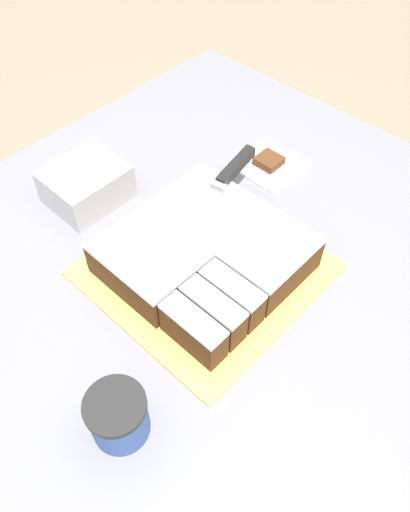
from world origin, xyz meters
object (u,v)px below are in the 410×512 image
(knife, at_px, (225,178))
(brownie, at_px, (269,161))
(storage_box, at_px, (87,185))
(coffee_cup, at_px, (118,416))
(cake, at_px, (205,254))
(cake_board, at_px, (205,269))

(knife, xyz_separation_m, brownie, (0.18, 0.02, -0.08))
(knife, distance_m, storage_box, 0.30)
(knife, bearing_deg, coffee_cup, 13.13)
(cake, relative_size, coffee_cup, 3.40)
(knife, bearing_deg, storage_box, -64.08)
(storage_box, bearing_deg, cake, -84.42)
(brownie, bearing_deg, cake, -162.49)
(knife, xyz_separation_m, storage_box, (-0.18, 0.24, -0.05))
(cake, bearing_deg, cake_board, -135.30)
(brownie, xyz_separation_m, storage_box, (-0.36, 0.22, 0.03))
(cake_board, height_order, brownie, brownie)
(cake, height_order, coffee_cup, coffee_cup)
(cake_board, bearing_deg, cake, 44.70)
(knife, relative_size, coffee_cup, 3.61)
(coffee_cup, xyz_separation_m, brownie, (0.64, 0.23, -0.03))
(knife, bearing_deg, cake_board, 18.79)
(cake_board, distance_m, coffee_cup, 0.34)
(cake, xyz_separation_m, knife, (0.15, 0.08, 0.05))
(cake, bearing_deg, storage_box, 95.58)
(knife, relative_size, storage_box, 2.10)
(brownie, distance_m, storage_box, 0.42)
(cake_board, bearing_deg, brownie, 17.81)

